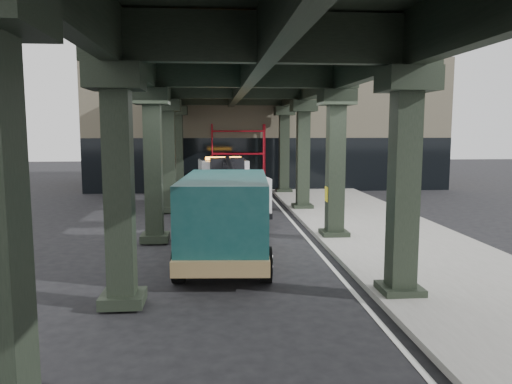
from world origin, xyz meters
TOP-DOWN VIEW (x-y plane):
  - ground at (0.00, 0.00)m, footprint 90.00×90.00m
  - sidewalk at (4.50, 2.00)m, footprint 5.00×40.00m
  - lane_stripe at (1.70, 2.00)m, footprint 0.12×38.00m
  - viaduct at (-0.40, 2.00)m, footprint 7.40×32.00m
  - building at (2.00, 20.00)m, footprint 22.00×10.00m
  - scaffolding at (0.00, 14.64)m, footprint 3.08×0.88m
  - tow_truck at (-0.81, 7.48)m, footprint 2.94×7.98m
  - towed_van at (-1.13, -0.58)m, footprint 2.80×6.19m

SIDE VIEW (x-z plane):
  - ground at x=0.00m, z-range 0.00..0.00m
  - lane_stripe at x=1.70m, z-range 0.00..0.01m
  - sidewalk at x=4.50m, z-range 0.00..0.15m
  - tow_truck at x=-0.81m, z-range -0.03..2.53m
  - towed_van at x=-1.13m, z-range 0.09..2.54m
  - scaffolding at x=0.00m, z-range 0.11..4.11m
  - building at x=2.00m, z-range 0.00..8.00m
  - viaduct at x=-0.40m, z-range 2.26..8.66m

